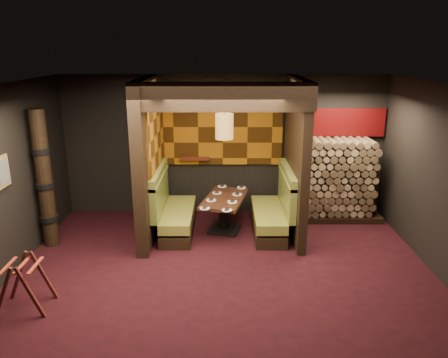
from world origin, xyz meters
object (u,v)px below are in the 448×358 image
(booth_bench_right, at_px, (274,212))
(pendant_lamp, at_px, (224,126))
(dining_table, at_px, (224,209))
(luggage_rack, at_px, (24,282))
(firewood_stack, at_px, (338,180))
(totem_column, at_px, (44,180))
(booth_bench_left, at_px, (173,212))

(booth_bench_right, relative_size, pendant_lamp, 1.51)
(dining_table, xyz_separation_m, luggage_rack, (-2.65, -2.56, -0.05))
(firewood_stack, bearing_deg, dining_table, -164.33)
(luggage_rack, height_order, firewood_stack, firewood_stack)
(dining_table, relative_size, totem_column, 0.58)
(booth_bench_left, xyz_separation_m, firewood_stack, (3.25, 0.70, 0.42))
(booth_bench_right, distance_m, totem_column, 4.10)
(booth_bench_left, relative_size, firewood_stack, 0.92)
(luggage_rack, relative_size, totem_column, 0.32)
(booth_bench_left, bearing_deg, pendant_lamp, 0.63)
(luggage_rack, bearing_deg, booth_bench_left, 56.10)
(pendant_lamp, relative_size, luggage_rack, 1.39)
(booth_bench_right, bearing_deg, luggage_rack, -145.00)
(pendant_lamp, bearing_deg, totem_column, -169.60)
(booth_bench_right, distance_m, dining_table, 0.93)
(booth_bench_left, height_order, pendant_lamp, pendant_lamp)
(booth_bench_right, bearing_deg, dining_table, 176.25)
(booth_bench_right, height_order, pendant_lamp, pendant_lamp)
(booth_bench_left, distance_m, dining_table, 0.97)
(totem_column, xyz_separation_m, firewood_stack, (5.33, 1.25, -0.37))
(booth_bench_left, xyz_separation_m, booth_bench_right, (1.89, 0.00, 0.00))
(booth_bench_left, height_order, firewood_stack, firewood_stack)
(booth_bench_right, bearing_deg, pendant_lamp, 179.34)
(dining_table, relative_size, luggage_rack, 1.81)
(booth_bench_left, relative_size, luggage_rack, 2.10)
(booth_bench_left, height_order, booth_bench_right, same)
(booth_bench_left, xyz_separation_m, luggage_rack, (-1.68, -2.50, -0.02))
(booth_bench_right, bearing_deg, booth_bench_left, 180.00)
(dining_table, height_order, luggage_rack, luggage_rack)
(booth_bench_right, bearing_deg, totem_column, -172.14)
(booth_bench_left, xyz_separation_m, dining_table, (0.97, 0.06, 0.03))
(booth_bench_left, xyz_separation_m, pendant_lamp, (0.97, 0.01, 1.61))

